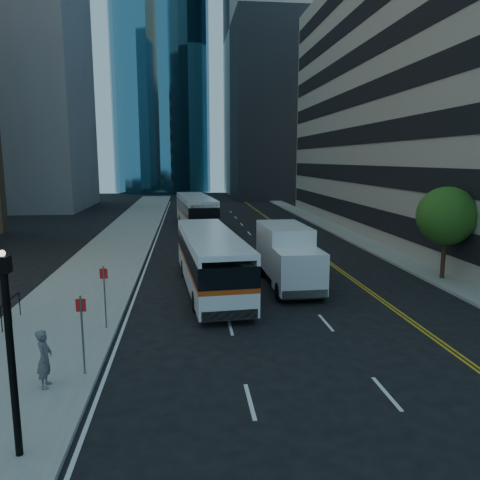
% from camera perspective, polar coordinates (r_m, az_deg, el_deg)
% --- Properties ---
extents(ground, '(160.00, 160.00, 0.00)m').
position_cam_1_polar(ground, '(18.12, 10.74, -12.07)').
color(ground, black).
rests_on(ground, ground).
extents(sidewalk_west, '(5.00, 90.00, 0.15)m').
position_cam_1_polar(sidewalk_west, '(41.90, -13.76, 0.42)').
color(sidewalk_west, gray).
rests_on(sidewalk_west, ground).
extents(sidewalk_east, '(2.00, 90.00, 0.15)m').
position_cam_1_polar(sidewalk_east, '(43.91, 12.38, 0.89)').
color(sidewalk_east, gray).
rests_on(sidewalk_east, ground).
extents(office_tower_north, '(30.00, 28.00, 60.00)m').
position_cam_1_polar(office_tower_north, '(93.96, 8.73, 24.04)').
color(office_tower_north, gray).
rests_on(office_tower_north, ground).
extents(midrise_west, '(18.00, 18.00, 35.00)m').
position_cam_1_polar(midrise_west, '(72.57, -26.05, 17.40)').
color(midrise_west, gray).
rests_on(midrise_west, ground).
extents(street_tree, '(3.20, 3.20, 5.10)m').
position_cam_1_polar(street_tree, '(28.06, 23.86, 2.70)').
color(street_tree, '#332114').
rests_on(street_tree, sidewalk_east).
extents(lamp_post, '(0.28, 0.28, 4.56)m').
position_cam_1_polar(lamp_post, '(11.45, -26.22, -11.55)').
color(lamp_post, black).
rests_on(lamp_post, sidewalk_west).
extents(bus_front, '(3.46, 11.73, 2.98)m').
position_cam_1_polar(bus_front, '(24.15, -3.63, -2.34)').
color(bus_front, white).
rests_on(bus_front, ground).
extents(bus_rear, '(3.88, 12.54, 3.18)m').
position_cam_1_polar(bus_rear, '(45.75, -5.42, 3.52)').
color(bus_rear, silver).
rests_on(bus_rear, ground).
extents(box_truck, '(2.44, 6.71, 3.19)m').
position_cam_1_polar(box_truck, '(24.92, 5.85, -1.87)').
color(box_truck, silver).
rests_on(box_truck, ground).
extents(pedestrian, '(0.43, 0.64, 1.74)m').
position_cam_1_polar(pedestrian, '(15.04, -22.73, -13.18)').
color(pedestrian, '#5A5961').
rests_on(pedestrian, sidewalk_west).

